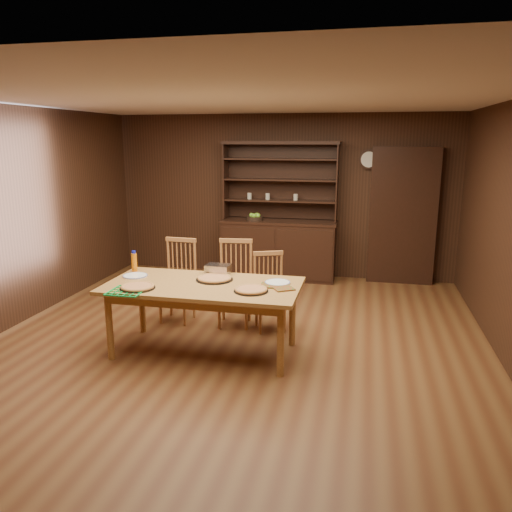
% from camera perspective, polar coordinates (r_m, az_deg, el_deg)
% --- Properties ---
extents(floor, '(6.00, 6.00, 0.00)m').
position_cam_1_polar(floor, '(5.62, -2.33, -9.86)').
color(floor, brown).
rests_on(floor, ground).
extents(room_shell, '(6.00, 6.00, 6.00)m').
position_cam_1_polar(room_shell, '(5.21, -2.50, 6.30)').
color(room_shell, silver).
rests_on(room_shell, floor).
extents(china_hutch, '(1.84, 0.52, 2.17)m').
position_cam_1_polar(china_hutch, '(8.03, 2.63, 1.65)').
color(china_hutch, black).
rests_on(china_hutch, floor).
extents(doorway, '(1.00, 0.18, 2.10)m').
position_cam_1_polar(doorway, '(8.00, 16.42, 4.39)').
color(doorway, black).
rests_on(doorway, floor).
extents(wall_clock, '(0.30, 0.05, 0.30)m').
position_cam_1_polar(wall_clock, '(7.96, 12.78, 10.71)').
color(wall_clock, black).
rests_on(wall_clock, room_shell).
extents(dining_table, '(2.00, 1.00, 0.75)m').
position_cam_1_polar(dining_table, '(5.19, -6.05, -3.99)').
color(dining_table, '#B7823F').
rests_on(dining_table, floor).
extents(chair_left, '(0.44, 0.42, 1.02)m').
position_cam_1_polar(chair_left, '(6.25, -8.79, -2.40)').
color(chair_left, '#BE7041').
rests_on(chair_left, floor).
extents(chair_center, '(0.47, 0.45, 1.03)m').
position_cam_1_polar(chair_center, '(6.03, -2.40, -2.73)').
color(chair_center, '#BE7041').
rests_on(chair_center, floor).
extents(chair_right, '(0.48, 0.47, 0.92)m').
position_cam_1_polar(chair_right, '(5.90, 1.54, -3.75)').
color(chair_right, '#BE7041').
rests_on(chair_right, floor).
extents(pizza_left, '(0.35, 0.35, 0.04)m').
position_cam_1_polar(pizza_left, '(5.12, -13.38, -3.45)').
color(pizza_left, black).
rests_on(pizza_left, dining_table).
extents(pizza_right, '(0.34, 0.34, 0.04)m').
position_cam_1_polar(pizza_right, '(4.89, -0.56, -3.87)').
color(pizza_right, black).
rests_on(pizza_right, dining_table).
extents(pizza_center, '(0.39, 0.39, 0.04)m').
position_cam_1_polar(pizza_center, '(5.30, -4.76, -2.57)').
color(pizza_center, black).
rests_on(pizza_center, dining_table).
extents(cooling_rack, '(0.37, 0.37, 0.01)m').
position_cam_1_polar(cooling_rack, '(5.04, -14.56, -3.89)').
color(cooling_rack, green).
rests_on(cooling_rack, dining_table).
extents(plate_left, '(0.27, 0.27, 0.02)m').
position_cam_1_polar(plate_left, '(5.57, -13.65, -2.20)').
color(plate_left, white).
rests_on(plate_left, dining_table).
extents(plate_right, '(0.27, 0.27, 0.02)m').
position_cam_1_polar(plate_right, '(5.17, 2.47, -3.04)').
color(plate_right, white).
rests_on(plate_right, dining_table).
extents(foil_dish, '(0.27, 0.20, 0.10)m').
position_cam_1_polar(foil_dish, '(5.53, -4.34, -1.51)').
color(foil_dish, silver).
rests_on(foil_dish, dining_table).
extents(juice_bottle, '(0.06, 0.06, 0.24)m').
position_cam_1_polar(juice_bottle, '(5.77, -13.74, -0.63)').
color(juice_bottle, orange).
rests_on(juice_bottle, dining_table).
extents(pot_holder_a, '(0.26, 0.26, 0.01)m').
position_cam_1_polar(pot_holder_a, '(4.98, 3.12, -3.70)').
color(pot_holder_a, '#A61213').
rests_on(pot_holder_a, dining_table).
extents(pot_holder_b, '(0.20, 0.20, 0.01)m').
position_cam_1_polar(pot_holder_b, '(5.07, 1.60, -3.37)').
color(pot_holder_b, '#A61213').
rests_on(pot_holder_b, dining_table).
extents(fruit_bowl, '(0.27, 0.27, 0.12)m').
position_cam_1_polar(fruit_bowl, '(7.97, -0.15, 4.42)').
color(fruit_bowl, black).
rests_on(fruit_bowl, china_hutch).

